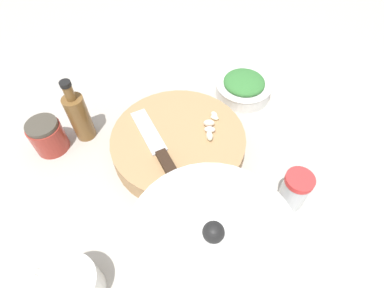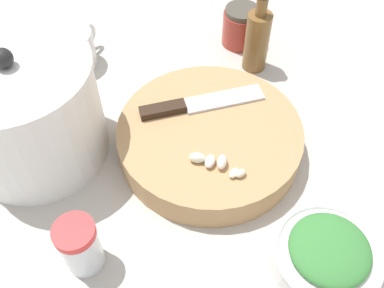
% 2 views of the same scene
% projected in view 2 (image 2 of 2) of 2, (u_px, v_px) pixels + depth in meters
% --- Properties ---
extents(ground_plane, '(5.00, 5.00, 0.00)m').
position_uv_depth(ground_plane, '(184.00, 163.00, 0.69)').
color(ground_plane, '#B2ADA3').
extents(cutting_board, '(0.29, 0.29, 0.05)m').
position_uv_depth(cutting_board, '(209.00, 139.00, 0.69)').
color(cutting_board, tan).
rests_on(cutting_board, ground_plane).
extents(chef_knife, '(0.04, 0.21, 0.01)m').
position_uv_depth(chef_knife, '(195.00, 104.00, 0.69)').
color(chef_knife, black).
rests_on(chef_knife, cutting_board).
extents(garlic_cloves, '(0.06, 0.08, 0.02)m').
position_uv_depth(garlic_cloves, '(216.00, 163.00, 0.61)').
color(garlic_cloves, '#F3EAC7').
rests_on(garlic_cloves, cutting_board).
extents(herb_bowl, '(0.15, 0.15, 0.06)m').
position_uv_depth(herb_bowl, '(327.00, 255.00, 0.56)').
color(herb_bowl, silver).
rests_on(herb_bowl, ground_plane).
extents(spice_jar, '(0.05, 0.05, 0.09)m').
position_uv_depth(spice_jar, '(80.00, 246.00, 0.55)').
color(spice_jar, silver).
rests_on(spice_jar, ground_plane).
extents(coffee_mug, '(0.10, 0.10, 0.07)m').
position_uv_depth(coffee_mug, '(71.00, 48.00, 0.82)').
color(coffee_mug, silver).
rests_on(coffee_mug, ground_plane).
extents(honey_jar, '(0.07, 0.07, 0.08)m').
position_uv_depth(honey_jar, '(241.00, 26.00, 0.85)').
color(honey_jar, '#9E3328').
rests_on(honey_jar, ground_plane).
extents(oil_bottle, '(0.05, 0.05, 0.16)m').
position_uv_depth(oil_bottle, '(257.00, 39.00, 0.79)').
color(oil_bottle, brown).
rests_on(oil_bottle, ground_plane).
extents(stock_pot, '(0.23, 0.23, 0.21)m').
position_uv_depth(stock_pot, '(26.00, 112.00, 0.64)').
color(stock_pot, silver).
rests_on(stock_pot, ground_plane).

